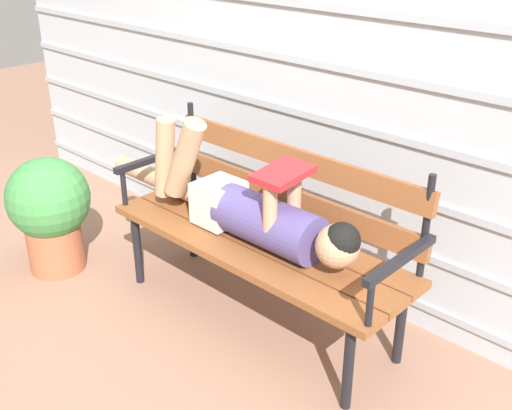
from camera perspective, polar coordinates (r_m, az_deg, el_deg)
ground_plane at (r=3.13m, az=-0.68°, el=-10.68°), size 12.00×12.00×0.00m
house_siding at (r=3.07m, az=6.80°, el=10.32°), size 5.40×0.08×2.11m
park_bench at (r=2.95m, az=0.96°, el=-1.92°), size 1.57×0.52×0.91m
reclining_person at (r=2.90m, az=-0.98°, el=-0.19°), size 1.70×0.25×0.53m
potted_plant at (r=3.57m, az=-18.42°, el=-0.34°), size 0.45×0.45×0.66m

